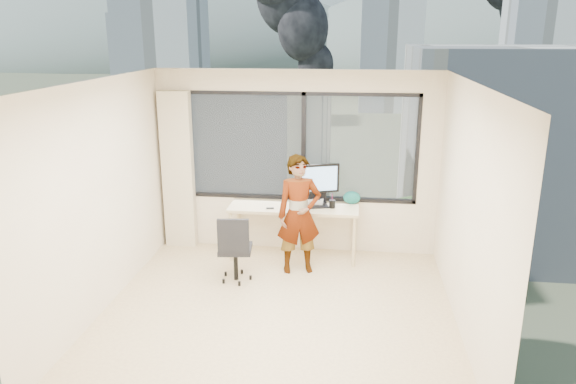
% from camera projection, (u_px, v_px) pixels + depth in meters
% --- Properties ---
extents(floor, '(4.00, 4.00, 0.01)m').
position_uv_depth(floor, '(277.00, 313.00, 6.21)').
color(floor, beige).
rests_on(floor, ground).
extents(ceiling, '(4.00, 4.00, 0.01)m').
position_uv_depth(ceiling, '(276.00, 82.00, 5.47)').
color(ceiling, white).
rests_on(ceiling, ground).
extents(wall_front, '(4.00, 0.01, 2.60)m').
position_uv_depth(wall_front, '(237.00, 289.00, 3.93)').
color(wall_front, beige).
rests_on(wall_front, ground).
extents(wall_left, '(0.01, 4.00, 2.60)m').
position_uv_depth(wall_left, '(100.00, 198.00, 6.07)').
color(wall_left, beige).
rests_on(wall_left, ground).
extents(wall_right, '(0.01, 4.00, 2.60)m').
position_uv_depth(wall_right, '(468.00, 212.00, 5.60)').
color(wall_right, beige).
rests_on(wall_right, ground).
extents(window_wall, '(3.30, 0.16, 1.55)m').
position_uv_depth(window_wall, '(300.00, 147.00, 7.67)').
color(window_wall, black).
rests_on(window_wall, ground).
extents(curtain, '(0.45, 0.14, 2.30)m').
position_uv_depth(curtain, '(178.00, 171.00, 7.87)').
color(curtain, beige).
rests_on(curtain, floor).
extents(desk, '(1.80, 0.60, 0.75)m').
position_uv_depth(desk, '(294.00, 231.00, 7.68)').
color(desk, tan).
rests_on(desk, floor).
extents(chair, '(0.52, 0.52, 0.91)m').
position_uv_depth(chair, '(235.00, 247.00, 6.91)').
color(chair, black).
rests_on(chair, floor).
extents(person, '(0.66, 0.52, 1.59)m').
position_uv_depth(person, '(299.00, 215.00, 7.09)').
color(person, '#2D2D33').
rests_on(person, floor).
extents(monitor, '(0.61, 0.32, 0.60)m').
position_uv_depth(monitor, '(318.00, 185.00, 7.53)').
color(monitor, black).
rests_on(monitor, desk).
extents(game_console, '(0.35, 0.30, 0.08)m').
position_uv_depth(game_console, '(312.00, 200.00, 7.70)').
color(game_console, white).
rests_on(game_console, desk).
extents(laptop, '(0.37, 0.38, 0.19)m').
position_uv_depth(laptop, '(317.00, 200.00, 7.53)').
color(laptop, black).
rests_on(laptop, desk).
extents(cellphone, '(0.11, 0.07, 0.01)m').
position_uv_depth(cellphone, '(270.00, 208.00, 7.47)').
color(cellphone, black).
rests_on(cellphone, desk).
extents(pen_cup, '(0.10, 0.10, 0.11)m').
position_uv_depth(pen_cup, '(332.00, 204.00, 7.48)').
color(pen_cup, black).
rests_on(pen_cup, desk).
extents(handbag, '(0.27, 0.19, 0.18)m').
position_uv_depth(handbag, '(352.00, 198.00, 7.65)').
color(handbag, '#0C4C43').
rests_on(handbag, desk).
extents(exterior_ground, '(400.00, 400.00, 0.04)m').
position_uv_depth(exterior_ground, '(352.00, 109.00, 124.36)').
color(exterior_ground, '#515B3D').
rests_on(exterior_ground, ground).
extents(near_bldg_a, '(16.00, 12.00, 14.00)m').
position_uv_depth(near_bldg_a, '(211.00, 182.00, 37.80)').
color(near_bldg_a, beige).
rests_on(near_bldg_a, exterior_ground).
extents(near_bldg_b, '(14.00, 13.00, 16.00)m').
position_uv_depth(near_bldg_b, '(497.00, 152.00, 42.65)').
color(near_bldg_b, beige).
rests_on(near_bldg_b, exterior_ground).
extents(far_tower_a, '(14.00, 14.00, 28.00)m').
position_uv_depth(far_tower_a, '(163.00, 48.00, 100.70)').
color(far_tower_a, silver).
rests_on(far_tower_a, exterior_ground).
extents(far_tower_b, '(13.00, 13.00, 30.00)m').
position_uv_depth(far_tower_b, '(390.00, 41.00, 119.14)').
color(far_tower_b, silver).
rests_on(far_tower_b, exterior_ground).
extents(far_tower_c, '(15.00, 15.00, 26.00)m').
position_uv_depth(far_tower_c, '(537.00, 48.00, 134.39)').
color(far_tower_c, silver).
rests_on(far_tower_c, exterior_ground).
extents(far_tower_d, '(16.00, 14.00, 22.00)m').
position_uv_depth(far_tower_d, '(146.00, 53.00, 156.82)').
color(far_tower_d, silver).
rests_on(far_tower_d, exterior_ground).
extents(hill_a, '(288.00, 216.00, 90.00)m').
position_uv_depth(hill_a, '(156.00, 61.00, 328.74)').
color(hill_a, slate).
rests_on(hill_a, exterior_ground).
extents(hill_b, '(300.00, 220.00, 96.00)m').
position_uv_depth(hill_b, '(535.00, 63.00, 302.86)').
color(hill_b, slate).
rests_on(hill_b, exterior_ground).
extents(tree_a, '(7.00, 7.00, 8.00)m').
position_uv_depth(tree_a, '(62.00, 263.00, 31.87)').
color(tree_a, '#164419').
rests_on(tree_a, exterior_ground).
extents(tree_b, '(7.60, 7.60, 9.00)m').
position_uv_depth(tree_b, '(416.00, 309.00, 25.57)').
color(tree_b, '#164419').
rests_on(tree_b, exterior_ground).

